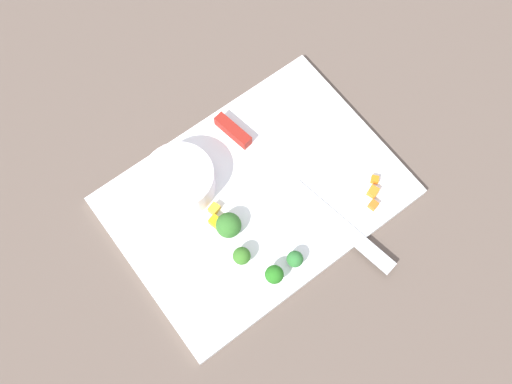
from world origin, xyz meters
name	(u,v)px	position (x,y,z in m)	size (l,w,h in m)	color
ground_plane	(256,197)	(0.00, 0.00, 0.00)	(4.00, 4.00, 0.00)	brown
cutting_board	(256,196)	(0.00, 0.00, 0.01)	(0.43, 0.31, 0.01)	white
prep_bowl	(180,180)	(-0.08, 0.08, 0.04)	(0.11, 0.11, 0.05)	white
chef_knife	(271,164)	(0.05, 0.02, 0.02)	(0.08, 0.36, 0.02)	silver
carrot_dice_0	(373,205)	(0.13, -0.12, 0.02)	(0.01, 0.01, 0.01)	orange
carrot_dice_1	(375,180)	(0.16, -0.09, 0.02)	(0.01, 0.01, 0.01)	orange
carrot_dice_2	(373,192)	(0.14, -0.11, 0.02)	(0.01, 0.02, 0.01)	orange
pepper_dice_0	(214,209)	(-0.07, 0.02, 0.02)	(0.02, 0.01, 0.01)	yellow
pepper_dice_1	(217,223)	(-0.08, 0.00, 0.02)	(0.02, 0.01, 0.01)	yellow
broccoli_floret_0	(295,259)	(-0.02, -0.12, 0.03)	(0.02, 0.02, 0.03)	#96B061
broccoli_floret_1	(242,256)	(-0.08, -0.07, 0.03)	(0.03, 0.03, 0.03)	#92C35C
broccoli_floret_2	(229,225)	(-0.07, -0.02, 0.03)	(0.04, 0.04, 0.04)	#92AF5B
broccoli_floret_3	(274,275)	(-0.06, -0.12, 0.03)	(0.03, 0.03, 0.04)	#98B056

